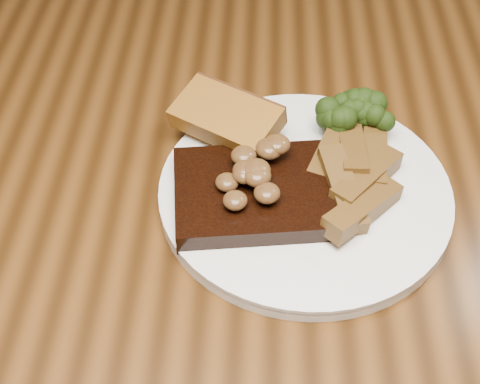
{
  "coord_description": "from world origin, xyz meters",
  "views": [
    {
      "loc": [
        0.0,
        -0.42,
        1.24
      ],
      "look_at": [
        -0.02,
        0.01,
        0.78
      ],
      "focal_mm": 50.0,
      "sensor_mm": 36.0,
      "label": 1
    }
  ],
  "objects_px": {
    "garlic_bread": "(226,132)",
    "potato_wedges": "(359,193)",
    "steak": "(255,194)",
    "chair_far": "(212,48)",
    "dining_table": "(256,278)",
    "plate": "(304,194)"
  },
  "relations": [
    {
      "from": "dining_table",
      "to": "garlic_bread",
      "type": "height_order",
      "value": "garlic_bread"
    },
    {
      "from": "plate",
      "to": "garlic_bread",
      "type": "relative_size",
      "value": 2.68
    },
    {
      "from": "chair_far",
      "to": "plate",
      "type": "bearing_deg",
      "value": 77.33
    },
    {
      "from": "garlic_bread",
      "to": "potato_wedges",
      "type": "xyz_separation_m",
      "value": [
        0.13,
        -0.08,
        0.0
      ]
    },
    {
      "from": "dining_table",
      "to": "chair_far",
      "type": "bearing_deg",
      "value": 98.08
    },
    {
      "from": "steak",
      "to": "plate",
      "type": "bearing_deg",
      "value": 13.4
    },
    {
      "from": "dining_table",
      "to": "steak",
      "type": "distance_m",
      "value": 0.12
    },
    {
      "from": "plate",
      "to": "steak",
      "type": "distance_m",
      "value": 0.05
    },
    {
      "from": "chair_far",
      "to": "potato_wedges",
      "type": "xyz_separation_m",
      "value": [
        0.2,
        -0.71,
        0.34
      ]
    },
    {
      "from": "chair_far",
      "to": "dining_table",
      "type": "bearing_deg",
      "value": 73.34
    },
    {
      "from": "steak",
      "to": "chair_far",
      "type": "bearing_deg",
      "value": 91.04
    },
    {
      "from": "plate",
      "to": "garlic_bread",
      "type": "height_order",
      "value": "garlic_bread"
    },
    {
      "from": "dining_table",
      "to": "garlic_bread",
      "type": "relative_size",
      "value": 14.91
    },
    {
      "from": "garlic_bread",
      "to": "potato_wedges",
      "type": "bearing_deg",
      "value": -1.64
    },
    {
      "from": "chair_far",
      "to": "garlic_bread",
      "type": "bearing_deg",
      "value": 71.45
    },
    {
      "from": "dining_table",
      "to": "garlic_bread",
      "type": "xyz_separation_m",
      "value": [
        -0.04,
        0.1,
        0.12
      ]
    },
    {
      "from": "potato_wedges",
      "to": "steak",
      "type": "bearing_deg",
      "value": -177.18
    },
    {
      "from": "dining_table",
      "to": "potato_wedges",
      "type": "relative_size",
      "value": 13.25
    },
    {
      "from": "steak",
      "to": "potato_wedges",
      "type": "relative_size",
      "value": 1.27
    },
    {
      "from": "garlic_bread",
      "to": "chair_far",
      "type": "bearing_deg",
      "value": 126.22
    },
    {
      "from": "dining_table",
      "to": "steak",
      "type": "relative_size",
      "value": 10.47
    },
    {
      "from": "garlic_bread",
      "to": "potato_wedges",
      "type": "relative_size",
      "value": 0.89
    }
  ]
}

